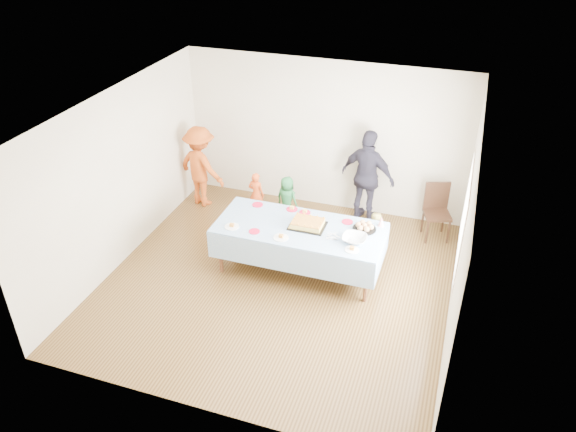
% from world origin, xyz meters
% --- Properties ---
extents(ground, '(5.00, 5.00, 0.00)m').
position_xyz_m(ground, '(0.00, 0.00, 0.00)').
color(ground, '#432C13').
rests_on(ground, ground).
extents(room_walls, '(5.04, 5.04, 2.72)m').
position_xyz_m(room_walls, '(0.05, 0.00, 1.77)').
color(room_walls, '#C0B49D').
rests_on(room_walls, ground).
extents(party_table, '(2.50, 1.10, 0.78)m').
position_xyz_m(party_table, '(0.22, 0.40, 0.72)').
color(party_table, '#502D1B').
rests_on(party_table, ground).
extents(birthday_cake, '(0.53, 0.41, 0.09)m').
position_xyz_m(birthday_cake, '(0.32, 0.46, 0.82)').
color(birthday_cake, black).
rests_on(birthday_cake, party_table).
extents(rolls_tray, '(0.35, 0.35, 0.11)m').
position_xyz_m(rolls_tray, '(1.14, 0.64, 0.82)').
color(rolls_tray, black).
rests_on(rolls_tray, party_table).
extents(punch_bowl, '(0.35, 0.35, 0.09)m').
position_xyz_m(punch_bowl, '(1.07, 0.28, 0.82)').
color(punch_bowl, silver).
rests_on(punch_bowl, party_table).
extents(party_hat, '(0.09, 0.09, 0.16)m').
position_xyz_m(party_hat, '(1.35, 0.81, 0.86)').
color(party_hat, white).
rests_on(party_hat, party_table).
extents(fork_pile, '(0.24, 0.18, 0.07)m').
position_xyz_m(fork_pile, '(0.76, 0.27, 0.81)').
color(fork_pile, white).
rests_on(fork_pile, party_table).
extents(plate_red_far_a, '(0.17, 0.17, 0.01)m').
position_xyz_m(plate_red_far_a, '(-0.61, 0.81, 0.79)').
color(plate_red_far_a, red).
rests_on(plate_red_far_a, party_table).
extents(plate_red_far_b, '(0.18, 0.18, 0.01)m').
position_xyz_m(plate_red_far_b, '(-0.05, 0.84, 0.79)').
color(plate_red_far_b, red).
rests_on(plate_red_far_b, party_table).
extents(plate_red_far_c, '(0.18, 0.18, 0.01)m').
position_xyz_m(plate_red_far_c, '(0.17, 0.81, 0.79)').
color(plate_red_far_c, red).
rests_on(plate_red_far_c, party_table).
extents(plate_red_far_d, '(0.17, 0.17, 0.01)m').
position_xyz_m(plate_red_far_d, '(0.86, 0.76, 0.79)').
color(plate_red_far_d, red).
rests_on(plate_red_far_d, party_table).
extents(plate_red_near, '(0.16, 0.16, 0.01)m').
position_xyz_m(plate_red_near, '(-0.37, 0.06, 0.79)').
color(plate_red_near, red).
rests_on(plate_red_near, party_table).
extents(plate_white_left, '(0.22, 0.22, 0.01)m').
position_xyz_m(plate_white_left, '(-0.73, 0.08, 0.79)').
color(plate_white_left, white).
rests_on(plate_white_left, party_table).
extents(plate_white_mid, '(0.22, 0.22, 0.01)m').
position_xyz_m(plate_white_mid, '(0.05, 0.03, 0.79)').
color(plate_white_mid, white).
rests_on(plate_white_mid, party_table).
extents(plate_white_right, '(0.20, 0.20, 0.01)m').
position_xyz_m(plate_white_right, '(1.09, 0.06, 0.79)').
color(plate_white_right, white).
rests_on(plate_white_right, party_table).
extents(dining_chair, '(0.52, 0.52, 0.95)m').
position_xyz_m(dining_chair, '(2.07, 2.07, 0.53)').
color(dining_chair, black).
rests_on(dining_chair, ground).
extents(toddler_left, '(0.33, 0.23, 0.83)m').
position_xyz_m(toddler_left, '(-1.00, 1.73, 0.42)').
color(toddler_left, '#E04E1C').
rests_on(toddler_left, ground).
extents(toddler_mid, '(0.47, 0.37, 0.85)m').
position_xyz_m(toddler_mid, '(-0.43, 1.72, 0.43)').
color(toddler_mid, '#226836').
rests_on(toddler_mid, ground).
extents(toddler_right, '(0.49, 0.44, 0.82)m').
position_xyz_m(toddler_right, '(1.22, 1.08, 0.41)').
color(toddler_right, '#CFBE60').
rests_on(toddler_right, ground).
extents(adult_left, '(1.10, 0.82, 1.51)m').
position_xyz_m(adult_left, '(-2.10, 1.82, 0.75)').
color(adult_left, '#B34816').
rests_on(adult_left, ground).
extents(adult_right, '(1.06, 0.67, 1.68)m').
position_xyz_m(adult_right, '(0.86, 2.20, 0.84)').
color(adult_right, '#272431').
rests_on(adult_right, ground).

